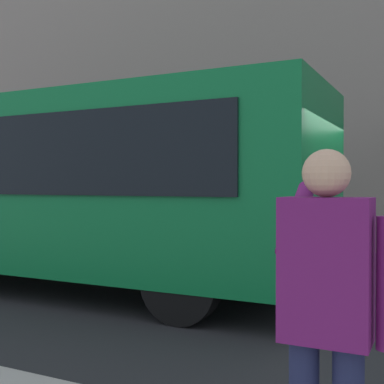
% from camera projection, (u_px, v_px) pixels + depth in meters
% --- Properties ---
extents(ground_plane, '(60.00, 60.00, 0.00)m').
position_uv_depth(ground_plane, '(280.00, 310.00, 6.76)').
color(ground_plane, '#232326').
extents(building_facade_far, '(28.00, 1.55, 12.00)m').
position_uv_depth(building_facade_far, '(358.00, 16.00, 12.75)').
color(building_facade_far, gray).
rests_on(building_facade_far, ground_plane).
extents(red_bus, '(9.05, 2.54, 3.08)m').
position_uv_depth(red_bus, '(51.00, 185.00, 8.35)').
color(red_bus, '#0F7238').
rests_on(red_bus, ground_plane).
extents(pedestrian_photographer, '(0.53, 0.52, 1.70)m').
position_uv_depth(pedestrian_photographer, '(327.00, 304.00, 2.29)').
color(pedestrian_photographer, '#1E2347').
rests_on(pedestrian_photographer, sidewalk_curb).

